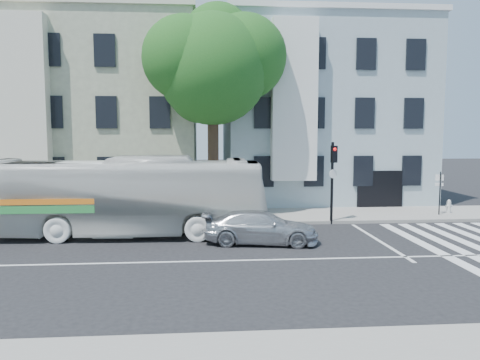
{
  "coord_description": "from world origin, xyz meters",
  "views": [
    {
      "loc": [
        -0.52,
        -15.46,
        4.32
      ],
      "look_at": [
        0.98,
        3.47,
        2.4
      ],
      "focal_mm": 35.0,
      "sensor_mm": 36.0,
      "label": 1
    }
  ],
  "objects": [
    {
      "name": "ground",
      "position": [
        0.0,
        0.0,
        0.0
      ],
      "size": [
        120.0,
        120.0,
        0.0
      ],
      "primitive_type": "plane",
      "color": "black",
      "rests_on": "ground"
    },
    {
      "name": "sidewalk_far",
      "position": [
        0.0,
        8.0,
        0.07
      ],
      "size": [
        80.0,
        4.0,
        0.15
      ],
      "primitive_type": "cube",
      "color": "gray",
      "rests_on": "ground"
    },
    {
      "name": "building_left",
      "position": [
        -7.0,
        15.0,
        5.5
      ],
      "size": [
        12.0,
        10.0,
        11.0
      ],
      "primitive_type": "cube",
      "color": "gray",
      "rests_on": "ground"
    },
    {
      "name": "building_right",
      "position": [
        7.0,
        15.0,
        5.5
      ],
      "size": [
        12.0,
        10.0,
        11.0
      ],
      "primitive_type": "cube",
      "color": "#9EB3BC",
      "rests_on": "ground"
    },
    {
      "name": "street_tree",
      "position": [
        0.06,
        8.74,
        7.83
      ],
      "size": [
        7.3,
        5.9,
        11.1
      ],
      "color": "#2D2116",
      "rests_on": "ground"
    },
    {
      "name": "bus",
      "position": [
        -3.88,
        4.24,
        1.67
      ],
      "size": [
        3.21,
        12.09,
        3.34
      ],
      "primitive_type": "imported",
      "rotation": [
        0.0,
        0.0,
        1.54
      ],
      "color": "silver",
      "rests_on": "ground"
    },
    {
      "name": "sedan",
      "position": [
        1.72,
        2.44,
        0.65
      ],
      "size": [
        2.47,
        4.69,
        1.3
      ],
      "primitive_type": "imported",
      "rotation": [
        0.0,
        0.0,
        1.42
      ],
      "color": "silver",
      "rests_on": "ground"
    },
    {
      "name": "hedge",
      "position": [
        -5.65,
        6.3,
        0.5
      ],
      "size": [
        8.44,
        2.93,
        0.7
      ],
      "primitive_type": null,
      "rotation": [
        0.0,
        0.0,
        0.25
      ],
      "color": "#245B1D",
      "rests_on": "sidewalk_far"
    },
    {
      "name": "traffic_signal",
      "position": [
        5.54,
        5.94,
        2.51
      ],
      "size": [
        0.4,
        0.52,
        3.89
      ],
      "rotation": [
        0.0,
        0.0,
        0.28
      ],
      "color": "black",
      "rests_on": "ground"
    },
    {
      "name": "fire_hydrant",
      "position": [
        12.29,
        7.78,
        0.51
      ],
      "size": [
        0.4,
        0.24,
        0.7
      ],
      "rotation": [
        0.0,
        0.0,
        0.3
      ],
      "color": "beige",
      "rests_on": "sidewalk_far"
    },
    {
      "name": "far_sign_pole",
      "position": [
        11.5,
        7.33,
        1.57
      ],
      "size": [
        0.39,
        0.2,
        2.21
      ],
      "rotation": [
        0.0,
        0.0,
        -0.28
      ],
      "color": "black",
      "rests_on": "sidewalk_far"
    }
  ]
}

